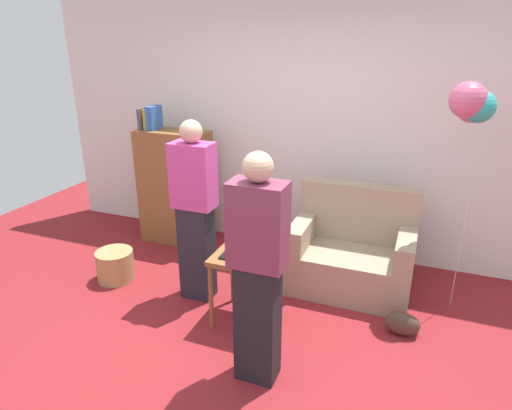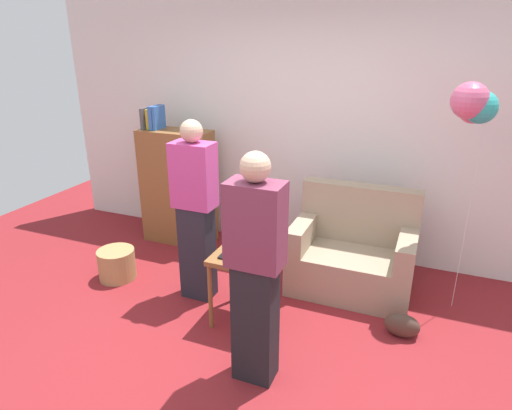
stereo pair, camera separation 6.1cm
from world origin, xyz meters
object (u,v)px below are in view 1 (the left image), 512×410
birthday_cake (245,248)px  person_holding_cake (258,272)px  couch (352,254)px  wicker_basket (115,265)px  person_blowing_candles (195,212)px  balloon_bunch (473,104)px  bookshelf (175,186)px  handbag (402,324)px  side_table (245,264)px

birthday_cake → person_holding_cake: (0.34, -0.58, 0.16)m
couch → wicker_basket: couch is taller
person_holding_cake → wicker_basket: size_ratio=4.53×
person_blowing_candles → balloon_bunch: bearing=-0.6°
bookshelf → birthday_cake: bearing=-41.0°
bookshelf → person_holding_cake: person_holding_cake is taller
person_holding_cake → handbag: 1.44m
person_holding_cake → balloon_bunch: (1.20, 1.47, 0.93)m
person_holding_cake → wicker_basket: bearing=5.1°
person_blowing_candles → birthday_cake: bearing=-38.5°
wicker_basket → balloon_bunch: (2.98, 0.74, 1.62)m
side_table → balloon_bunch: (1.54, 0.89, 1.24)m
person_holding_cake → wicker_basket: 2.04m
wicker_basket → handbag: (2.70, 0.11, -0.05)m
side_table → person_blowing_candles: person_blowing_candles is taller
side_table → person_holding_cake: bearing=-60.0°
bookshelf → birthday_cake: (1.33, -1.16, 0.00)m
birthday_cake → wicker_basket: birthday_cake is taller
couch → bookshelf: bookshelf is taller
bookshelf → person_holding_cake: size_ratio=0.95×
couch → handbag: couch is taller
person_holding_cake → side_table: bearing=-32.5°
handbag → bookshelf: bearing=160.9°
couch → bookshelf: (-2.06, 0.30, 0.32)m
bookshelf → side_table: size_ratio=2.51×
couch → side_table: couch is taller
couch → birthday_cake: (-0.73, -0.86, 0.33)m
couch → handbag: 0.83m
bookshelf → person_blowing_candles: 1.26m
person_blowing_candles → bookshelf: bearing=110.1°
side_table → birthday_cake: birthday_cake is taller
couch → person_blowing_candles: (-1.27, -0.67, 0.49)m
bookshelf → balloon_bunch: bearing=-5.4°
birthday_cake → wicker_basket: size_ratio=0.89×
birthday_cake → person_holding_cake: 0.69m
birthday_cake → balloon_bunch: bearing=30.0°
couch → wicker_basket: size_ratio=3.06×
bookshelf → side_table: 1.77m
side_table → balloon_bunch: bearing=30.0°
side_table → person_holding_cake: size_ratio=0.38×
person_holding_cake → balloon_bunch: 2.12m
birthday_cake → person_holding_cake: bearing=-60.0°
couch → handbag: (0.52, -0.60, -0.24)m
couch → side_table: size_ratio=1.78×
person_holding_cake → birthday_cake: bearing=-32.5°
wicker_basket → balloon_bunch: balloon_bunch is taller
person_blowing_candles → handbag: (1.80, 0.07, -0.73)m
birthday_cake → person_holding_cake: person_holding_cake is taller
wicker_basket → bookshelf: bearing=83.7°
bookshelf → wicker_basket: bookshelf is taller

